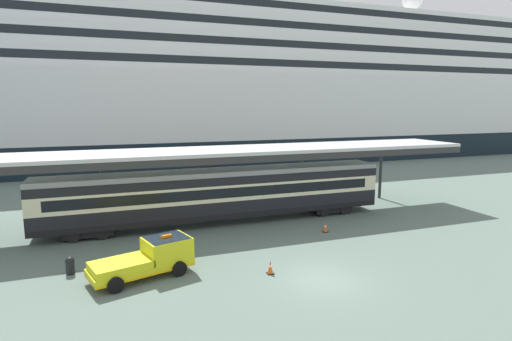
% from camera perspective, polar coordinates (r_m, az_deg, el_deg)
% --- Properties ---
extents(ground_plane, '(400.00, 400.00, 0.00)m').
position_cam_1_polar(ground_plane, '(21.99, 9.30, -14.86)').
color(ground_plane, slate).
extents(cruise_ship, '(179.24, 31.40, 34.08)m').
position_cam_1_polar(cruise_ship, '(69.70, -13.67, 10.94)').
color(cruise_ship, black).
rests_on(cruise_ship, ground).
extents(platform_canopy, '(41.55, 5.63, 5.60)m').
position_cam_1_polar(platform_canopy, '(30.74, -5.33, 2.52)').
color(platform_canopy, silver).
rests_on(platform_canopy, ground).
extents(train_carriage, '(25.83, 2.81, 4.11)m').
position_cam_1_polar(train_carriage, '(30.85, -5.06, -3.19)').
color(train_carriage, black).
rests_on(train_carriage, ground).
extents(service_truck, '(5.56, 3.40, 2.02)m').
position_cam_1_polar(service_truck, '(22.61, -14.53, -11.64)').
color(service_truck, yellow).
rests_on(service_truck, ground).
extents(traffic_cone_near, '(0.36, 0.36, 0.75)m').
position_cam_1_polar(traffic_cone_near, '(29.47, 9.70, -7.79)').
color(traffic_cone_near, black).
rests_on(traffic_cone_near, ground).
extents(traffic_cone_mid, '(0.36, 0.36, 0.75)m').
position_cam_1_polar(traffic_cone_mid, '(22.28, 2.02, -13.37)').
color(traffic_cone_mid, black).
rests_on(traffic_cone_mid, ground).
extents(quay_bollard, '(0.48, 0.48, 0.96)m').
position_cam_1_polar(quay_bollard, '(24.30, -24.59, -11.90)').
color(quay_bollard, black).
rests_on(quay_bollard, ground).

